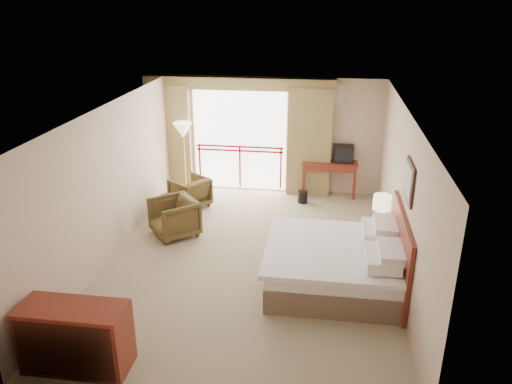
% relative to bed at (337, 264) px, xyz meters
% --- Properties ---
extents(floor, '(7.00, 7.00, 0.00)m').
position_rel_bed_xyz_m(floor, '(-1.50, 0.60, -0.38)').
color(floor, gray).
rests_on(floor, ground).
extents(ceiling, '(7.00, 7.00, 0.00)m').
position_rel_bed_xyz_m(ceiling, '(-1.50, 0.60, 2.32)').
color(ceiling, white).
rests_on(ceiling, wall_back).
extents(wall_back, '(5.00, 0.00, 5.00)m').
position_rel_bed_xyz_m(wall_back, '(-1.50, 4.10, 0.97)').
color(wall_back, '#C7AB8F').
rests_on(wall_back, ground).
extents(wall_front, '(5.00, 0.00, 5.00)m').
position_rel_bed_xyz_m(wall_front, '(-1.50, -2.90, 0.97)').
color(wall_front, '#C7AB8F').
rests_on(wall_front, ground).
extents(wall_left, '(0.00, 7.00, 7.00)m').
position_rel_bed_xyz_m(wall_left, '(-4.00, 0.60, 0.97)').
color(wall_left, '#C7AB8F').
rests_on(wall_left, ground).
extents(wall_right, '(0.00, 7.00, 7.00)m').
position_rel_bed_xyz_m(wall_right, '(1.00, 0.60, 0.97)').
color(wall_right, '#C7AB8F').
rests_on(wall_right, ground).
extents(balcony_door, '(2.40, 0.00, 2.40)m').
position_rel_bed_xyz_m(balcony_door, '(-2.30, 4.08, 0.82)').
color(balcony_door, white).
rests_on(balcony_door, wall_back).
extents(balcony_railing, '(2.09, 0.03, 1.02)m').
position_rel_bed_xyz_m(balcony_railing, '(-2.30, 4.06, 0.44)').
color(balcony_railing, '#B10F16').
rests_on(balcony_railing, wall_back).
extents(curtain_left, '(1.00, 0.26, 2.50)m').
position_rel_bed_xyz_m(curtain_left, '(-3.95, 3.95, 0.87)').
color(curtain_left, olive).
rests_on(curtain_left, wall_back).
extents(curtain_right, '(1.00, 0.26, 2.50)m').
position_rel_bed_xyz_m(curtain_right, '(-0.65, 3.95, 0.87)').
color(curtain_right, olive).
rests_on(curtain_right, wall_back).
extents(valance, '(4.40, 0.22, 0.28)m').
position_rel_bed_xyz_m(valance, '(-2.30, 3.98, 2.17)').
color(valance, olive).
rests_on(valance, wall_back).
extents(hvac_vent, '(0.50, 0.04, 0.50)m').
position_rel_bed_xyz_m(hvac_vent, '(-0.20, 4.07, 1.97)').
color(hvac_vent, silver).
rests_on(hvac_vent, wall_back).
extents(bed, '(2.13, 2.06, 0.97)m').
position_rel_bed_xyz_m(bed, '(0.00, 0.00, 0.00)').
color(bed, brown).
rests_on(bed, floor).
extents(headboard, '(0.06, 2.10, 1.30)m').
position_rel_bed_xyz_m(headboard, '(0.96, 0.00, 0.27)').
color(headboard, maroon).
rests_on(headboard, wall_right).
extents(framed_art, '(0.04, 0.72, 0.60)m').
position_rel_bed_xyz_m(framed_art, '(0.97, 0.00, 1.47)').
color(framed_art, black).
rests_on(framed_art, wall_right).
extents(nightstand, '(0.40, 0.47, 0.54)m').
position_rel_bed_xyz_m(nightstand, '(0.77, 1.16, -0.11)').
color(nightstand, maroon).
rests_on(nightstand, floor).
extents(table_lamp, '(0.32, 0.32, 0.56)m').
position_rel_bed_xyz_m(table_lamp, '(0.77, 1.21, 0.60)').
color(table_lamp, tan).
rests_on(table_lamp, nightstand).
extents(phone, '(0.23, 0.20, 0.09)m').
position_rel_bed_xyz_m(phone, '(0.72, 1.01, 0.21)').
color(phone, black).
rests_on(phone, nightstand).
extents(desk, '(1.26, 0.61, 0.82)m').
position_rel_bed_xyz_m(desk, '(-0.16, 4.03, 0.26)').
color(desk, maroon).
rests_on(desk, floor).
extents(tv, '(0.44, 0.35, 0.40)m').
position_rel_bed_xyz_m(tv, '(0.14, 3.97, 0.64)').
color(tv, black).
rests_on(tv, desk).
extents(coffee_maker, '(0.13, 0.13, 0.26)m').
position_rel_bed_xyz_m(coffee_maker, '(-0.51, 3.98, 0.57)').
color(coffee_maker, black).
rests_on(coffee_maker, desk).
extents(cup, '(0.08, 0.08, 0.11)m').
position_rel_bed_xyz_m(cup, '(-0.36, 3.93, 0.50)').
color(cup, white).
rests_on(cup, desk).
extents(wastebasket, '(0.28, 0.28, 0.28)m').
position_rel_bed_xyz_m(wastebasket, '(-0.73, 3.36, -0.24)').
color(wastebasket, black).
rests_on(wastebasket, floor).
extents(armchair_far, '(1.02, 1.02, 0.67)m').
position_rel_bed_xyz_m(armchair_far, '(-3.20, 2.78, -0.38)').
color(armchair_far, '#433419').
rests_on(armchair_far, floor).
extents(armchair_near, '(1.15, 1.15, 0.75)m').
position_rel_bed_xyz_m(armchair_near, '(-3.13, 1.36, -0.38)').
color(armchair_near, '#433419').
rests_on(armchair_near, floor).
extents(side_table, '(0.46, 0.46, 0.50)m').
position_rel_bed_xyz_m(side_table, '(-3.45, 2.08, -0.04)').
color(side_table, black).
rests_on(side_table, floor).
extents(book, '(0.19, 0.24, 0.02)m').
position_rel_bed_xyz_m(book, '(-3.45, 2.08, 0.12)').
color(book, white).
rests_on(book, side_table).
extents(floor_lamp, '(0.44, 0.44, 1.72)m').
position_rel_bed_xyz_m(floor_lamp, '(-3.50, 3.51, 1.11)').
color(floor_lamp, tan).
rests_on(floor_lamp, floor).
extents(dresser, '(1.33, 0.57, 0.89)m').
position_rel_bed_xyz_m(dresser, '(-3.25, -2.43, 0.07)').
color(dresser, maroon).
rests_on(dresser, floor).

